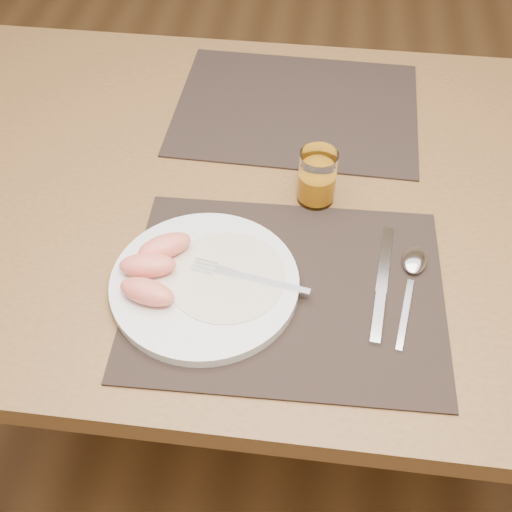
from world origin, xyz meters
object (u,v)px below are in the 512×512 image
at_px(placemat_far, 296,108).
at_px(fork, 240,275).
at_px(placemat_near, 286,291).
at_px(juice_glass, 317,179).
at_px(knife, 381,292).
at_px(table, 283,222).
at_px(plate, 205,283).
at_px(spoon, 413,268).

height_order(placemat_far, fork, fork).
relative_size(placemat_near, juice_glass, 4.92).
bearing_deg(fork, placemat_far, 83.94).
relative_size(placemat_near, fork, 2.58).
height_order(placemat_far, knife, knife).
relative_size(table, plate, 5.19).
distance_m(fork, spoon, 0.26).
height_order(fork, knife, fork).
height_order(placemat_near, juice_glass, juice_glass).
height_order(plate, fork, fork).
bearing_deg(fork, placemat_near, -3.71).
relative_size(fork, spoon, 0.91).
xyz_separation_m(placemat_near, knife, (0.14, 0.01, 0.00)).
xyz_separation_m(fork, knife, (0.20, 0.01, -0.02)).
relative_size(table, juice_glass, 15.32).
xyz_separation_m(plate, fork, (0.05, 0.01, 0.01)).
bearing_deg(knife, plate, -175.45).
height_order(knife, spoon, spoon).
height_order(table, placemat_near, placemat_near).
height_order(placemat_near, plate, plate).
xyz_separation_m(placemat_near, placemat_far, (-0.02, 0.44, 0.00)).
height_order(table, knife, knife).
height_order(placemat_near, placemat_far, same).
bearing_deg(table, spoon, -38.20).
bearing_deg(placemat_far, fork, -96.06).
distance_m(plate, fork, 0.05).
bearing_deg(plate, juice_glass, 54.57).
bearing_deg(juice_glass, plate, -125.43).
relative_size(placemat_near, knife, 2.04).
distance_m(table, placemat_far, 0.24).
relative_size(placemat_near, spoon, 2.34).
relative_size(placemat_near, plate, 1.67).
relative_size(placemat_near, placemat_far, 1.00).
height_order(placemat_far, juice_glass, juice_glass).
bearing_deg(placemat_far, plate, -101.98).
xyz_separation_m(plate, spoon, (0.30, 0.07, -0.00)).
bearing_deg(juice_glass, placemat_far, 101.74).
bearing_deg(fork, spoon, 12.67).
distance_m(knife, juice_glass, 0.22).
bearing_deg(table, knife, -53.14).
bearing_deg(placemat_near, table, 95.54).
bearing_deg(fork, juice_glass, 63.23).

